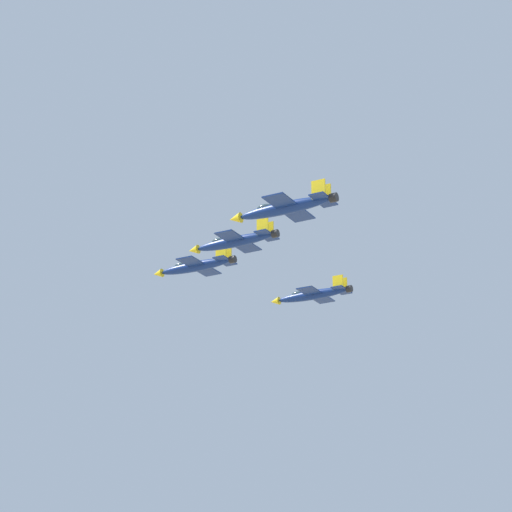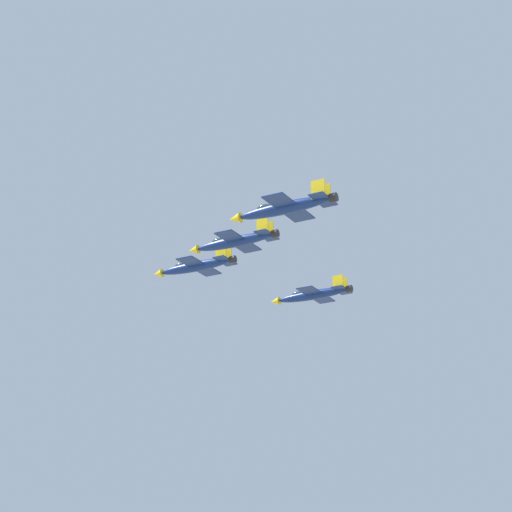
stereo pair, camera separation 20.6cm
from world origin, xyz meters
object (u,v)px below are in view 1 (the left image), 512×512
Objects in this scene: jet_lead at (195,266)px; jet_left_wingman at (234,241)px; jet_right_wingman at (312,295)px; jet_left_outer at (284,208)px.

jet_lead reaches higher than jet_left_wingman.
jet_right_wingman reaches higher than jet_left_outer.
jet_left_outer is (37.85, 15.20, -5.61)m from jet_lead.
jet_left_wingman reaches higher than jet_right_wingman.
jet_left_wingman reaches higher than jet_left_outer.
jet_lead is at bearing -40.92° from jet_left_outer.
jet_left_wingman is 26.43m from jet_right_wingman.
jet_left_wingman is at bearing 89.55° from jet_right_wingman.
jet_left_wingman is 0.97× the size of jet_left_outer.
jet_left_outer is at bearing 138.75° from jet_lead.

